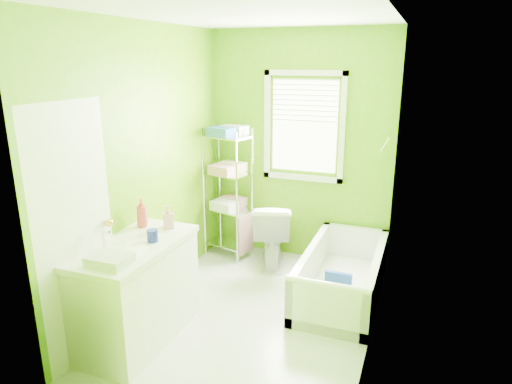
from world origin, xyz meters
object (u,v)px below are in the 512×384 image
at_px(vanity, 137,289).
at_px(toilet, 272,233).
at_px(bathtub, 341,282).
at_px(wire_shelf_unit, 229,179).

bearing_deg(vanity, toilet, 72.17).
distance_m(bathtub, wire_shelf_unit, 1.73).
distance_m(toilet, vanity, 1.87).
xyz_separation_m(vanity, wire_shelf_unit, (0.02, 1.85, 0.49)).
height_order(bathtub, vanity, vanity).
xyz_separation_m(toilet, wire_shelf_unit, (-0.55, 0.07, 0.57)).
bearing_deg(toilet, bathtub, 134.29).
height_order(toilet, wire_shelf_unit, wire_shelf_unit).
height_order(bathtub, wire_shelf_unit, wire_shelf_unit).
relative_size(toilet, vanity, 0.66).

